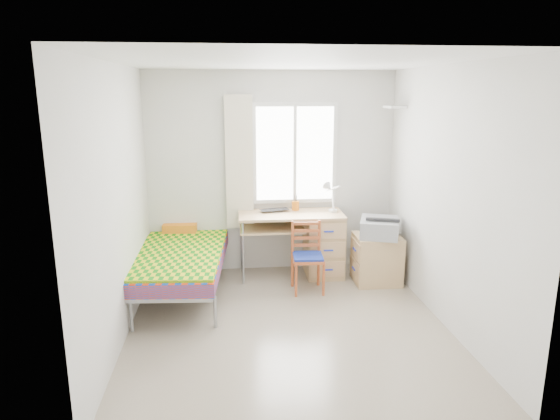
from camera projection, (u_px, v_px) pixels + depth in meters
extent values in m
plane|color=#BCAD93|center=(288.00, 326.00, 5.11)|extent=(3.50, 3.50, 0.00)
plane|color=white|center=(289.00, 62.00, 4.50)|extent=(3.50, 3.50, 0.00)
plane|color=silver|center=(272.00, 173.00, 6.50)|extent=(3.20, 0.00, 3.20)
plane|color=silver|center=(118.00, 206.00, 4.64)|extent=(0.00, 3.50, 3.50)
plane|color=silver|center=(447.00, 198.00, 4.97)|extent=(0.00, 3.50, 3.50)
cube|color=white|center=(295.00, 154.00, 6.45)|extent=(1.10, 0.04, 1.30)
cube|color=white|center=(295.00, 154.00, 6.44)|extent=(1.00, 0.02, 1.20)
cube|color=white|center=(295.00, 154.00, 6.44)|extent=(0.04, 0.02, 1.20)
cube|color=beige|center=(239.00, 163.00, 6.35)|extent=(0.35, 0.05, 1.70)
cube|color=white|center=(395.00, 107.00, 6.12)|extent=(0.20, 0.32, 0.03)
cube|color=#97999F|center=(181.00, 263.00, 5.89)|extent=(1.14, 2.22, 0.06)
cube|color=red|center=(181.00, 256.00, 5.87)|extent=(1.18, 2.24, 0.15)
cube|color=#D3CD0E|center=(180.00, 249.00, 5.83)|extent=(1.15, 2.12, 0.03)
cube|color=tan|center=(186.00, 218.00, 6.83)|extent=(1.03, 0.13, 0.59)
cube|color=orange|center=(181.00, 226.00, 6.57)|extent=(0.46, 0.40, 0.11)
cylinder|color=#97999F|center=(131.00, 316.00, 4.95)|extent=(0.04, 0.04, 0.34)
cylinder|color=#97999F|center=(218.00, 251.00, 6.92)|extent=(0.04, 0.04, 0.34)
cube|color=tan|center=(291.00, 214.00, 6.33)|extent=(1.34, 0.63, 0.03)
cube|color=tan|center=(324.00, 245.00, 6.47)|extent=(0.48, 0.60, 0.80)
cube|color=tan|center=(272.00, 228.00, 6.34)|extent=(0.82, 0.58, 0.02)
cylinder|color=#97999F|center=(243.00, 254.00, 6.11)|extent=(0.03, 0.03, 0.80)
cylinder|color=#97999F|center=(242.00, 241.00, 6.60)|extent=(0.03, 0.03, 0.80)
cube|color=#A54A1F|center=(308.00, 259.00, 5.91)|extent=(0.38, 0.38, 0.04)
cube|color=navy|center=(308.00, 256.00, 5.90)|extent=(0.37, 0.37, 0.04)
cube|color=#A54A1F|center=(306.00, 234.00, 6.00)|extent=(0.33, 0.05, 0.36)
cylinder|color=#A54A1F|center=(296.00, 280.00, 5.78)|extent=(0.03, 0.03, 0.41)
cylinder|color=#A54A1F|center=(319.00, 253.00, 6.08)|extent=(0.04, 0.04, 0.83)
cube|color=tan|center=(377.00, 259.00, 6.21)|extent=(0.56, 0.50, 0.60)
cube|color=tan|center=(355.00, 249.00, 6.15)|extent=(0.02, 0.45, 0.22)
cube|color=tan|center=(354.00, 269.00, 6.21)|extent=(0.02, 0.45, 0.22)
cube|color=#A6A8AE|center=(379.00, 228.00, 6.11)|extent=(0.59, 0.63, 0.21)
cube|color=black|center=(380.00, 219.00, 6.08)|extent=(0.47, 0.52, 0.02)
imported|color=black|center=(276.00, 211.00, 6.37)|extent=(0.41, 0.32, 0.03)
cylinder|color=orange|center=(295.00, 206.00, 6.48)|extent=(0.11, 0.11, 0.12)
cylinder|color=white|center=(333.00, 211.00, 6.39)|extent=(0.11, 0.11, 0.03)
cylinder|color=white|center=(333.00, 199.00, 6.36)|extent=(0.02, 0.13, 0.29)
cylinder|color=white|center=(333.00, 188.00, 6.24)|extent=(0.14, 0.26, 0.12)
cone|color=white|center=(329.00, 188.00, 6.13)|extent=(0.15, 0.17, 0.14)
imported|color=gray|center=(279.00, 232.00, 6.36)|extent=(0.25, 0.30, 0.02)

